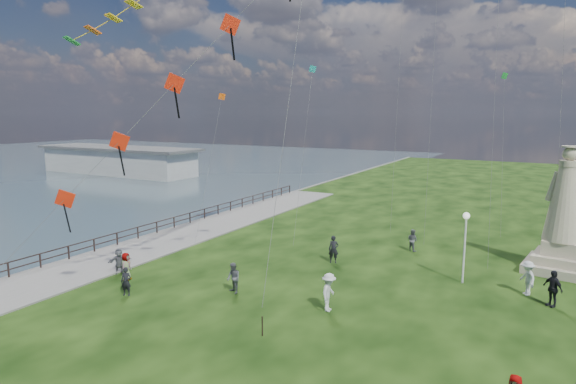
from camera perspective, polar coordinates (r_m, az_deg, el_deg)
The scene contains 15 objects.
waterfront at distance 35.90m, azimuth -19.62°, elevation -6.75°, with size 200.00×200.00×1.51m.
pier_pavilion at distance 84.34m, azimuth -19.50°, elevation 3.59°, with size 30.00×8.00×4.40m.
statue at distance 33.43m, azimuth 29.84°, elevation -3.42°, with size 4.22×4.22×7.65m.
lamppost at distance 28.79m, azimuth 20.28°, elevation -4.52°, with size 0.38×0.38×4.09m.
person_0 at distance 27.21m, azimuth -18.64°, elevation -10.02°, with size 0.56×0.37×1.53m, color black.
person_1 at distance 26.29m, azimuth -6.49°, elevation -10.11°, with size 0.81×0.50×1.66m, color #595960.
person_2 at distance 23.98m, azimuth 4.86°, elevation -11.75°, with size 1.22×0.63×1.89m, color silver.
person_5 at distance 30.93m, azimuth -19.38°, elevation -7.71°, with size 1.43×0.61×1.54m, color #595960.
person_6 at distance 31.30m, azimuth 5.42°, elevation -6.78°, with size 0.65×0.42×1.77m, color black.
person_7 at distance 34.88m, azimuth 14.53°, elevation -5.53°, with size 0.75×0.47×1.55m, color #595960.
person_8 at distance 28.82m, azimuth 26.51°, elevation -9.10°, with size 1.20×0.62×1.85m, color silver.
person_9 at distance 27.75m, azimuth 28.87°, elevation -9.97°, with size 1.10×0.56×1.87m, color black.
person_10 at distance 29.61m, azimuth -18.65°, elevation -8.35°, with size 0.79×0.49×1.62m, color #595960.
red_kite_train at distance 24.70m, azimuth -13.89°, elevation 11.42°, with size 12.89×9.35×17.13m.
small_kites at distance 37.57m, azimuth 17.95°, elevation 16.78°, with size 29.07×18.11×25.25m.
Camera 1 is at (10.97, -13.57, 9.58)m, focal length 30.00 mm.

